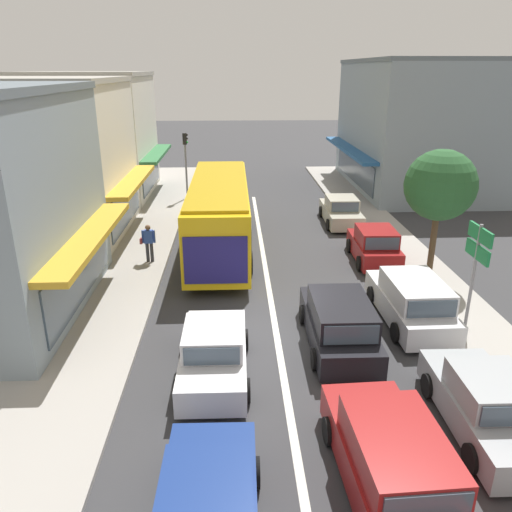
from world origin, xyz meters
TOP-DOWN VIEW (x-y plane):
  - ground_plane at (0.00, 0.00)m, footprint 140.00×140.00m
  - lane_centre_line at (0.00, 4.00)m, footprint 0.20×28.00m
  - sidewalk_left at (-6.80, 6.00)m, footprint 5.20×44.00m
  - kerb_right at (6.20, 6.00)m, footprint 2.80×44.00m
  - shopfront_mid_block at (-10.18, 10.58)m, footprint 8.04×8.18m
  - shopfront_far_end at (-10.18, 18.99)m, footprint 8.00×8.07m
  - building_right_far at (11.48, 20.42)m, footprint 9.80×12.99m
  - city_bus at (-1.94, 7.91)m, footprint 2.77×10.86m
  - sedan_queue_far_back at (-1.88, -2.13)m, footprint 1.93×4.21m
  - wagon_behind_bus_near at (1.79, -0.79)m, footprint 1.96×4.51m
  - wagon_adjacent_lane_trail at (1.70, -6.36)m, footprint 2.08×4.57m
  - parked_sedan_kerb_front at (4.43, -4.68)m, footprint 1.94×4.22m
  - parked_wagon_kerb_second at (4.47, 0.61)m, footprint 1.99×4.53m
  - parked_hatchback_kerb_third at (4.73, 6.14)m, footprint 1.90×3.74m
  - parked_sedan_kerb_rear at (4.47, 11.86)m, footprint 1.95×4.23m
  - traffic_light_downstreet at (-4.24, 17.40)m, footprint 0.33×0.24m
  - directional_road_sign at (5.95, -0.24)m, footprint 0.10×1.40m
  - street_tree_right at (6.42, 4.12)m, footprint 2.66×2.66m
  - pedestrian_with_handbag_near at (-4.91, 6.19)m, footprint 0.65×0.25m

SIDE VIEW (x-z plane):
  - ground_plane at x=0.00m, z-range 0.00..0.00m
  - lane_centre_line at x=0.00m, z-range 0.00..0.01m
  - kerb_right at x=6.20m, z-range 0.00..0.12m
  - sidewalk_left at x=-6.80m, z-range 0.00..0.14m
  - sedan_queue_far_back at x=-1.88m, z-range -0.07..1.40m
  - parked_sedan_kerb_front at x=4.43m, z-range -0.07..1.40m
  - parked_sedan_kerb_rear at x=4.47m, z-range -0.07..1.40m
  - parked_hatchback_kerb_third at x=4.73m, z-range -0.06..1.48m
  - wagon_behind_bus_near at x=1.79m, z-range -0.04..1.53m
  - wagon_adjacent_lane_trail at x=1.70m, z-range -0.04..1.53m
  - parked_wagon_kerb_second at x=4.47m, z-range -0.04..1.53m
  - pedestrian_with_handbag_near at x=-4.91m, z-range 0.25..1.88m
  - city_bus at x=-1.94m, z-range 0.27..3.49m
  - directional_road_sign at x=5.95m, z-range 0.90..4.50m
  - traffic_light_downstreet at x=-4.24m, z-range 0.75..4.95m
  - shopfront_mid_block at x=-10.18m, z-range -0.01..7.51m
  - street_tree_right at x=6.42m, z-range 1.21..6.34m
  - shopfront_far_end at x=-10.18m, z-range -0.01..7.70m
  - building_right_far at x=11.48m, z-range -0.01..8.49m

